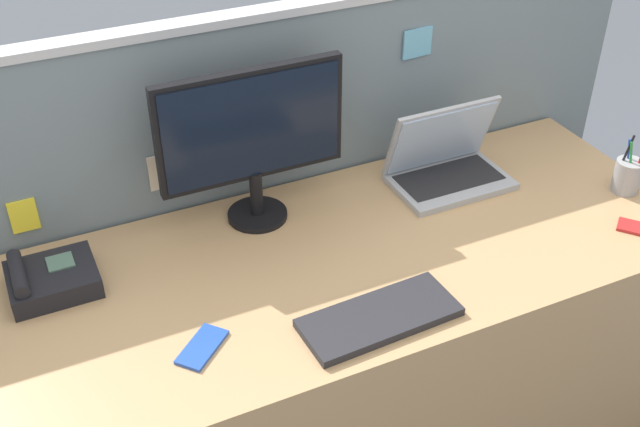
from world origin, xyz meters
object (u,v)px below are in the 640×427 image
pen_cup (627,175)px  cell_phone_blue_case (202,347)px  laptop (446,162)px  desk_phone (50,279)px  desktop_monitor (252,134)px  keyboard_main (380,317)px

pen_cup → cell_phone_blue_case: 1.37m
laptop → pen_cup: (0.46, -0.28, -0.01)m
laptop → desk_phone: (-1.18, -0.02, -0.03)m
desktop_monitor → cell_phone_blue_case: size_ratio=3.80×
keyboard_main → pen_cup: 0.97m
pen_cup → cell_phone_blue_case: pen_cup is taller
cell_phone_blue_case → keyboard_main: bearing=36.0°
desktop_monitor → cell_phone_blue_case: (-0.31, -0.45, -0.26)m
pen_cup → keyboard_main: bearing=-168.6°
desk_phone → keyboard_main: desk_phone is taller
laptop → keyboard_main: bearing=-135.9°
keyboard_main → desktop_monitor: bearing=98.8°
desktop_monitor → pen_cup: 1.13m
pen_cup → laptop: bearing=148.5°
desk_phone → desktop_monitor: bearing=8.1°
keyboard_main → desk_phone: bearing=144.3°
desktop_monitor → laptop: 0.63m
keyboard_main → pen_cup: size_ratio=2.05×
pen_cup → desktop_monitor: bearing=161.7°
laptop → pen_cup: laptop is taller
desk_phone → cell_phone_blue_case: 0.46m
desktop_monitor → keyboard_main: desktop_monitor is taller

